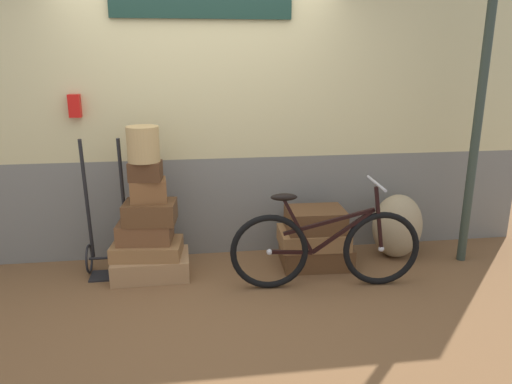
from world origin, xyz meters
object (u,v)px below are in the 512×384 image
suitcase_6 (316,254)px  suitcase_3 (150,212)px  luggage_trolley (108,241)px  bicycle (325,248)px  suitcase_7 (313,238)px  wicker_basket (143,144)px  suitcase_2 (145,231)px  suitcase_5 (145,171)px  suitcase_8 (315,220)px  burlap_sack (397,226)px  suitcase_1 (147,249)px  suitcase_4 (148,190)px  suitcase_0 (151,265)px

suitcase_6 → suitcase_3: bearing=-177.1°
luggage_trolley → bicycle: size_ratio=0.77×
suitcase_7 → bicycle: 0.43m
wicker_basket → suitcase_6: bearing=0.5°
suitcase_2 → suitcase_3: bearing=-20.3°
suitcase_5 → suitcase_6: (1.52, 0.02, -0.86)m
wicker_basket → suitcase_5: bearing=-47.9°
suitcase_8 → luggage_trolley: (-1.88, 0.12, -0.16)m
suitcase_7 → burlap_sack: size_ratio=0.99×
suitcase_1 → suitcase_6: (1.55, 0.01, -0.15)m
suitcase_6 → bicycle: (-0.04, -0.45, 0.25)m
suitcase_4 → wicker_basket: 0.41m
suitcase_4 → suitcase_2: bearing=169.2°
wicker_basket → suitcase_8: bearing=-0.4°
suitcase_2 → suitcase_5: bearing=-38.0°
suitcase_1 → suitcase_2: size_ratio=1.28×
suitcase_0 → bicycle: 1.56m
suitcase_3 → suitcase_4: 0.19m
suitcase_5 → suitcase_0: bearing=-95.7°
suitcase_8 → burlap_sack: 0.86m
suitcase_1 → suitcase_3: bearing=8.6°
suitcase_3 → wicker_basket: 0.60m
suitcase_1 → luggage_trolley: 0.37m
suitcase_1 → suitcase_5: (0.03, -0.01, 0.71)m
suitcase_1 → suitcase_7: 1.51m
suitcase_4 → luggage_trolley: (-0.39, 0.09, -0.49)m
burlap_sack → bicycle: size_ratio=0.39×
wicker_basket → suitcase_2: bearing=137.6°
suitcase_1 → bicycle: bearing=-10.1°
suitcase_6 → burlap_sack: burlap_sack is taller
suitcase_8 → bicycle: 0.44m
suitcase_3 → burlap_sack: 2.35m
suitcase_8 → suitcase_2: bearing=-179.6°
suitcase_1 → suitcase_0: bearing=-22.0°
suitcase_1 → luggage_trolley: size_ratio=0.49×
suitcase_5 → suitcase_4: bearing=75.6°
suitcase_6 → burlap_sack: (0.83, 0.07, 0.21)m
wicker_basket → bicycle: bearing=-16.3°
suitcase_0 → suitcase_5: suitcase_5 is taller
suitcase_5 → suitcase_7: size_ratio=0.43×
suitcase_4 → suitcase_6: size_ratio=0.48×
suitcase_2 → suitcase_5: (0.04, -0.03, 0.56)m
suitcase_2 → suitcase_8: 1.54m
suitcase_0 → suitcase_7: (1.49, 0.01, 0.18)m
suitcase_0 → burlap_sack: bearing=1.6°
suitcase_1 → bicycle: 1.57m
suitcase_3 → wicker_basket: size_ratio=1.48×
suitcase_0 → suitcase_8: 1.54m
luggage_trolley → suitcase_1: bearing=-17.3°
suitcase_6 → burlap_sack: size_ratio=1.02×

